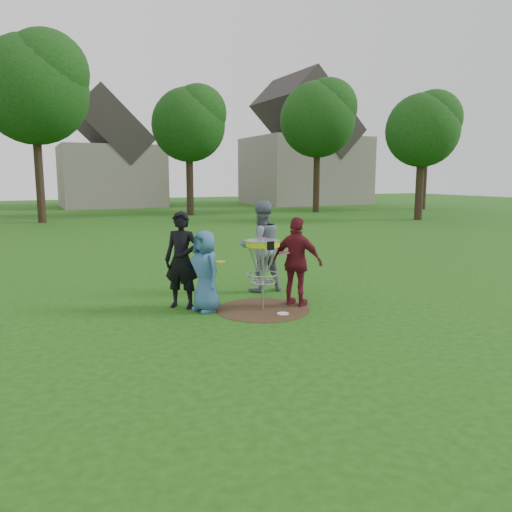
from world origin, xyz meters
name	(u,v)px	position (x,y,z in m)	size (l,w,h in m)	color
ground	(263,310)	(0.00, 0.00, 0.00)	(100.00, 100.00, 0.00)	#19470F
dirt_patch	(263,309)	(0.00, 0.00, 0.00)	(1.80, 1.80, 0.01)	#47331E
player_blue	(205,271)	(-1.02, 0.39, 0.77)	(0.75, 0.49, 1.54)	#335F8E
player_black	(182,260)	(-1.33, 0.83, 0.94)	(0.68, 0.45, 1.87)	black
player_grey	(261,246)	(0.67, 1.45, 1.00)	(0.97, 0.76, 2.00)	slate
player_maroon	(297,262)	(0.74, -0.01, 0.88)	(1.03, 0.43, 1.75)	maroon
disc_on_grass	(283,314)	(0.20, -0.45, 0.01)	(0.22, 0.22, 0.02)	white
disc_golf_basket	(263,257)	(0.00, 0.00, 1.02)	(0.66, 0.67, 1.38)	#9EA0A5
held_discs	(241,250)	(-0.21, 0.54, 1.10)	(1.87, 1.42, 0.30)	yellow
tree_row	(104,108)	(0.44, 20.67, 6.21)	(51.20, 17.42, 9.90)	#38281C
house_row	(137,156)	(4.78, 33.07, 4.14)	(44.50, 10.65, 11.62)	gray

